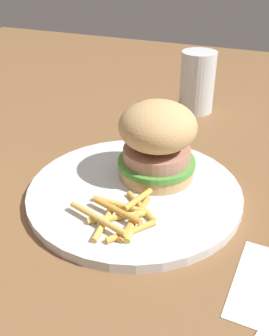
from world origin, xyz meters
name	(u,v)px	position (x,y,z in m)	size (l,w,h in m)	color
ground_plane	(123,200)	(0.00, 0.00, 0.00)	(1.60, 1.60, 0.00)	brown
plate	(135,192)	(0.01, 0.01, 0.01)	(0.27, 0.27, 0.01)	silver
sandwich	(157,140)	(0.02, 0.05, 0.06)	(0.10, 0.10, 0.10)	tan
fries_pile	(122,215)	(0.02, -0.05, 0.02)	(0.10, 0.10, 0.01)	#E5B251
drink_glass	(197,86)	(0.01, 0.32, 0.05)	(0.06, 0.06, 0.11)	silver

